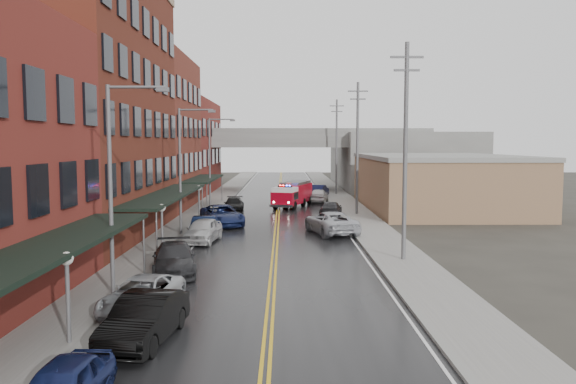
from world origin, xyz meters
name	(u,v)px	position (x,y,z in m)	size (l,w,h in m)	color
ground	(265,371)	(0.00, 0.00, 0.00)	(220.00, 220.00, 0.00)	#2D2B26
road	(277,223)	(0.00, 30.00, 0.01)	(11.00, 160.00, 0.02)	black
sidewalk_left	(188,222)	(-7.30, 30.00, 0.07)	(3.00, 160.00, 0.15)	slate
sidewalk_right	(366,222)	(7.30, 30.00, 0.07)	(3.00, 160.00, 0.15)	slate
curb_left	(208,222)	(-5.65, 30.00, 0.07)	(0.30, 160.00, 0.15)	gray
curb_right	(346,222)	(5.65, 30.00, 0.07)	(0.30, 160.00, 0.15)	gray
brick_building_b	(81,107)	(-13.30, 23.00, 9.00)	(9.00, 20.00, 18.00)	#501A15
brick_building_c	(145,134)	(-13.30, 40.50, 7.50)	(9.00, 15.00, 15.00)	maroon
brick_building_far	(178,147)	(-13.30, 58.00, 6.00)	(9.00, 20.00, 12.00)	maroon
tan_building	(438,184)	(16.00, 40.00, 2.50)	(14.00, 22.00, 5.00)	#926A4E
right_far_block	(398,160)	(18.00, 70.00, 4.00)	(18.00, 30.00, 8.00)	slate
awning_0	(57,245)	(-7.49, 4.00, 2.99)	(2.60, 16.00, 3.09)	black
awning_1	(168,195)	(-7.49, 23.00, 2.99)	(2.60, 18.00, 3.09)	black
awning_2	(204,179)	(-7.49, 40.50, 2.99)	(2.60, 13.00, 3.09)	black
globe_lamp_0	(67,277)	(-6.40, 2.00, 2.31)	(0.44, 0.44, 3.12)	#59595B
globe_lamp_1	(162,218)	(-6.40, 16.00, 2.31)	(0.44, 0.44, 3.12)	#59595B
globe_lamp_2	(199,195)	(-6.40, 30.00, 2.31)	(0.44, 0.44, 3.12)	#59595B
street_lamp_0	(116,176)	(-6.55, 8.00, 5.19)	(2.64, 0.22, 9.00)	#59595B
street_lamp_1	(183,163)	(-6.55, 24.00, 5.19)	(2.64, 0.22, 9.00)	#59595B
street_lamp_2	(212,157)	(-6.55, 40.00, 5.19)	(2.64, 0.22, 9.00)	#59595B
utility_pole_0	(405,148)	(7.20, 15.00, 6.31)	(1.80, 0.24, 12.00)	#59595B
utility_pole_1	(357,146)	(7.20, 35.00, 6.31)	(1.80, 0.24, 12.00)	#59595B
utility_pole_2	(337,145)	(7.20, 55.00, 6.31)	(1.80, 0.24, 12.00)	#59595B
overpass	(280,147)	(0.00, 62.00, 5.99)	(40.00, 10.00, 7.50)	slate
fire_truck	(292,194)	(1.43, 41.70, 1.40)	(4.51, 7.40, 2.58)	maroon
parked_car_left_1	(144,319)	(-4.06, 2.42, 0.79)	(1.67, 4.78, 1.58)	black
parked_car_left_2	(142,295)	(-5.00, 5.80, 0.67)	(2.21, 4.80, 1.33)	#A2A5AA
parked_car_left_3	(174,259)	(-5.00, 12.25, 0.75)	(2.10, 5.17, 1.50)	black
parked_car_left_4	(203,230)	(-4.83, 21.20, 0.79)	(1.87, 4.66, 1.59)	#B3B3B3
parked_car_left_5	(204,228)	(-5.00, 22.80, 0.74)	(1.57, 4.50, 1.48)	black
parked_car_left_6	(222,215)	(-4.39, 28.80, 0.82)	(2.71, 5.88, 1.64)	#131D4A
parked_car_left_7	(234,205)	(-4.26, 37.99, 0.66)	(1.85, 4.55, 1.32)	black
parked_car_right_0	(331,223)	(3.98, 24.67, 0.82)	(2.71, 5.87, 1.63)	#B2B4BB
parked_car_right_1	(331,209)	(4.76, 34.20, 0.67)	(1.89, 4.64, 1.35)	#242426
parked_car_right_2	(319,195)	(4.45, 46.20, 0.78)	(1.83, 4.55, 1.55)	silver
parked_car_right_3	(319,191)	(4.83, 52.20, 0.77)	(1.64, 4.69, 1.55)	black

